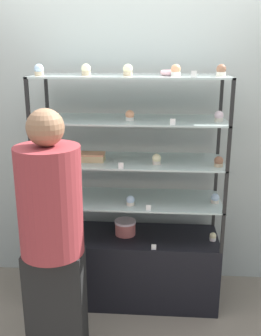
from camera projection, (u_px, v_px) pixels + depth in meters
The scene contains 32 objects.
ground_plane at pixel (130, 296), 3.32m from camera, with size 20.00×20.00×0.00m, color gray.
back_wall at pixel (134, 136), 3.33m from camera, with size 8.00×0.05×2.60m.
display_base at pixel (130, 266), 3.24m from camera, with size 1.40×0.50×0.56m.
display_riser_lower at pixel (130, 201), 3.08m from camera, with size 1.40×0.50×0.31m.
display_riser_middle at pixel (130, 162), 2.99m from camera, with size 1.40×0.50×0.31m.
display_riser_upper at pixel (130, 121), 2.90m from camera, with size 1.40×0.50×0.31m.
display_riser_top at pixel (130, 78), 2.80m from camera, with size 1.40×0.50×0.31m.
layer_cake_centerpiece at pixel (125, 227), 3.16m from camera, with size 0.17×0.17×0.12m.
sheet_cake_frosted at pixel (92, 157), 2.96m from camera, with size 0.20×0.13×0.06m.
cupcake_0 at pixel (49, 234), 3.11m from camera, with size 0.05×0.05×0.07m.
cupcake_1 at pixel (213, 237), 3.07m from camera, with size 0.05×0.05×0.07m.
price_tag_0 at pixel (154, 247), 2.92m from camera, with size 0.04×0.00×0.04m.
cupcake_2 at pixel (50, 196), 3.04m from camera, with size 0.06×0.06×0.07m.
cupcake_3 at pixel (130, 201), 2.94m from camera, with size 0.06×0.06×0.07m.
cupcake_4 at pixel (215, 199), 2.98m from camera, with size 0.06×0.06×0.07m.
price_tag_1 at pixel (148, 208), 2.84m from camera, with size 0.04×0.00×0.04m.
cupcake_5 at pixel (48, 156), 2.96m from camera, with size 0.07×0.07×0.08m.
cupcake_6 at pixel (157, 159), 2.87m from camera, with size 0.07×0.07×0.08m.
cupcake_7 at pixel (219, 162), 2.81m from camera, with size 0.07×0.07×0.08m.
price_tag_2 at pixel (121, 166), 2.76m from camera, with size 0.04×0.00×0.04m.
cupcake_8 at pixel (41, 115), 2.84m from camera, with size 0.06×0.06×0.08m.
cupcake_9 at pixel (129, 116), 2.81m from camera, with size 0.06×0.06×0.08m.
cupcake_10 at pixel (219, 116), 2.78m from camera, with size 0.06×0.06×0.08m.
price_tag_3 at pixel (173, 122), 2.65m from camera, with size 0.04×0.00×0.04m.
cupcake_11 at pixel (39, 70), 2.72m from camera, with size 0.07×0.07×0.08m.
cupcake_12 at pixel (86, 70), 2.77m from camera, with size 0.07×0.07×0.08m.
cupcake_13 at pixel (128, 70), 2.72m from camera, with size 0.07×0.07×0.08m.
cupcake_14 at pixel (176, 70), 2.69m from camera, with size 0.07×0.07×0.08m.
cupcake_15 at pixel (221, 70), 2.69m from camera, with size 0.07×0.07×0.08m.
price_tag_4 at pixel (194, 74), 2.55m from camera, with size 0.04×0.00×0.04m.
donut_glazed at pixel (170, 73), 2.78m from camera, with size 0.14×0.14×0.04m.
customer_figure at pixel (52, 235), 2.43m from camera, with size 0.39×0.39×1.68m.
Camera 1 is at (0.20, -2.86, 1.99)m, focal length 42.00 mm.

